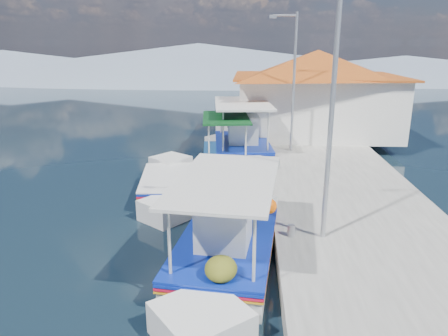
{
  "coord_description": "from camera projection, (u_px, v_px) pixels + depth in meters",
  "views": [
    {
      "loc": [
        2.69,
        -7.88,
        5.24
      ],
      "look_at": [
        1.88,
        5.28,
        1.3
      ],
      "focal_mm": 33.67,
      "sensor_mm": 36.0,
      "label": 1
    }
  ],
  "objects": [
    {
      "name": "ground",
      "position": [
        124.0,
        292.0,
        9.2
      ],
      "size": [
        160.0,
        160.0,
        0.0
      ],
      "primitive_type": "plane",
      "color": "black",
      "rests_on": "ground"
    },
    {
      "name": "quay",
      "position": [
        341.0,
        193.0,
        14.51
      ],
      "size": [
        5.0,
        44.0,
        0.5
      ],
      "primitive_type": "cube",
      "color": "#A6A39B",
      "rests_on": "ground"
    },
    {
      "name": "bollards",
      "position": [
        282.0,
        188.0,
        13.81
      ],
      "size": [
        0.2,
        17.2,
        0.3
      ],
      "color": "#A5A8AD",
      "rests_on": "quay"
    },
    {
      "name": "main_caique",
      "position": [
        226.0,
        246.0,
        10.23
      ],
      "size": [
        2.74,
        7.55,
        2.5
      ],
      "rotation": [
        0.0,
        0.0,
        0.11
      ],
      "color": "silver",
      "rests_on": "ground"
    },
    {
      "name": "caique_green_canopy",
      "position": [
        226.0,
        157.0,
        18.67
      ],
      "size": [
        2.33,
        6.43,
        2.42
      ],
      "rotation": [
        0.0,
        0.0,
        -0.1
      ],
      "color": "silver",
      "rests_on": "ground"
    },
    {
      "name": "caique_blue_hull",
      "position": [
        169.0,
        187.0,
        15.01
      ],
      "size": [
        2.34,
        6.06,
        1.09
      ],
      "rotation": [
        0.0,
        0.0,
        -0.14
      ],
      "color": "silver",
      "rests_on": "ground"
    },
    {
      "name": "caique_far",
      "position": [
        242.0,
        147.0,
        19.78
      ],
      "size": [
        2.92,
        8.29,
        2.91
      ],
      "rotation": [
        0.0,
        0.0,
        -0.09
      ],
      "color": "silver",
      "rests_on": "ground"
    },
    {
      "name": "harbor_building",
      "position": [
        316.0,
        91.0,
        22.38
      ],
      "size": [
        10.49,
        10.49,
        4.4
      ],
      "color": "white",
      "rests_on": "quay"
    },
    {
      "name": "lamp_post_near",
      "position": [
        328.0,
        105.0,
        9.74
      ],
      "size": [
        1.21,
        0.14,
        6.0
      ],
      "color": "#A5A8AD",
      "rests_on": "quay"
    },
    {
      "name": "lamp_post_far",
      "position": [
        292.0,
        76.0,
        18.35
      ],
      "size": [
        1.21,
        0.14,
        6.0
      ],
      "color": "#A5A8AD",
      "rests_on": "quay"
    },
    {
      "name": "mountain_ridge",
      "position": [
        277.0,
        65.0,
        61.78
      ],
      "size": [
        171.4,
        96.0,
        5.5
      ],
      "color": "slate",
      "rests_on": "ground"
    }
  ]
}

